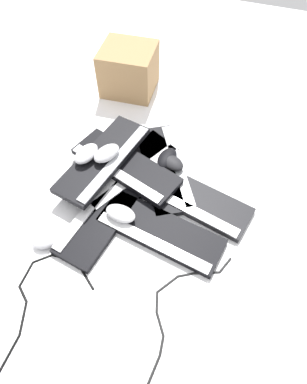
# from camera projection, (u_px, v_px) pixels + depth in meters

# --- Properties ---
(ground_plane) EXTENTS (3.20, 3.20, 0.00)m
(ground_plane) POSITION_uv_depth(u_px,v_px,m) (150.00, 195.00, 1.29)
(ground_plane) COLOR white
(keyboard_0) EXTENTS (0.46, 0.25, 0.03)m
(keyboard_0) POSITION_uv_depth(u_px,v_px,m) (192.00, 199.00, 1.27)
(keyboard_0) COLOR black
(keyboard_0) RESTS_ON ground
(keyboard_1) EXTENTS (0.35, 0.46, 0.03)m
(keyboard_1) POSITION_uv_depth(u_px,v_px,m) (164.00, 168.00, 1.35)
(keyboard_1) COLOR black
(keyboard_1) RESTS_ON ground
(keyboard_2) EXTENTS (0.33, 0.46, 0.03)m
(keyboard_2) POSITION_uv_depth(u_px,v_px,m) (127.00, 170.00, 1.35)
(keyboard_2) COLOR black
(keyboard_2) RESTS_ON ground
(keyboard_3) EXTENTS (0.23, 0.46, 0.03)m
(keyboard_3) POSITION_uv_depth(u_px,v_px,m) (105.00, 212.00, 1.23)
(keyboard_3) COLOR black
(keyboard_3) RESTS_ON ground
(keyboard_4) EXTENTS (0.46, 0.22, 0.03)m
(keyboard_4) POSITION_uv_depth(u_px,v_px,m) (160.00, 232.00, 1.19)
(keyboard_4) COLOR black
(keyboard_4) RESTS_ON ground
(keyboard_5) EXTENTS (0.46, 0.28, 0.03)m
(keyboard_5) POSITION_uv_depth(u_px,v_px,m) (125.00, 166.00, 1.32)
(keyboard_5) COLOR black
(keyboard_5) RESTS_ON keyboard_2
(keyboard_6) EXTENTS (0.24, 0.46, 0.03)m
(keyboard_6) POSITION_uv_depth(u_px,v_px,m) (104.00, 159.00, 1.30)
(keyboard_6) COLOR black
(keyboard_6) RESTS_ON keyboard_5
(mouse_0) EXTENTS (0.13, 0.12, 0.04)m
(mouse_0) POSITION_uv_depth(u_px,v_px,m) (48.00, 239.00, 1.16)
(mouse_0) COLOR #B7B7BC
(mouse_0) RESTS_ON ground
(mouse_1) EXTENTS (0.13, 0.10, 0.04)m
(mouse_1) POSITION_uv_depth(u_px,v_px,m) (171.00, 162.00, 1.32)
(mouse_1) COLOR black
(mouse_1) RESTS_ON keyboard_1
(mouse_2) EXTENTS (0.11, 0.13, 0.04)m
(mouse_2) POSITION_uv_depth(u_px,v_px,m) (107.00, 153.00, 1.27)
(mouse_2) COLOR #B7B7BC
(mouse_2) RESTS_ON keyboard_6
(mouse_3) EXTENTS (0.08, 0.12, 0.04)m
(mouse_3) POSITION_uv_depth(u_px,v_px,m) (167.00, 158.00, 1.33)
(mouse_3) COLOR black
(mouse_3) RESTS_ON keyboard_1
(mouse_4) EXTENTS (0.09, 0.12, 0.04)m
(mouse_4) POSITION_uv_depth(u_px,v_px,m) (86.00, 154.00, 1.27)
(mouse_4) COLOR #B7B7BC
(mouse_4) RESTS_ON keyboard_6
(mouse_5) EXTENTS (0.12, 0.08, 0.04)m
(mouse_5) POSITION_uv_depth(u_px,v_px,m) (121.00, 213.00, 1.19)
(mouse_5) COLOR silver
(mouse_5) RESTS_ON keyboard_3
(cable_0) EXTENTS (0.20, 0.70, 0.01)m
(cable_0) POSITION_uv_depth(u_px,v_px,m) (164.00, 343.00, 0.99)
(cable_0) COLOR black
(cable_0) RESTS_ON ground
(cable_1) EXTENTS (0.23, 0.39, 0.01)m
(cable_1) POSITION_uv_depth(u_px,v_px,m) (41.00, 291.00, 1.07)
(cable_1) COLOR black
(cable_1) RESTS_ON ground
(cardboard_box) EXTENTS (0.25, 0.23, 0.21)m
(cardboard_box) POSITION_uv_depth(u_px,v_px,m) (129.00, 70.00, 1.57)
(cardboard_box) COLOR #9E774C
(cardboard_box) RESTS_ON ground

